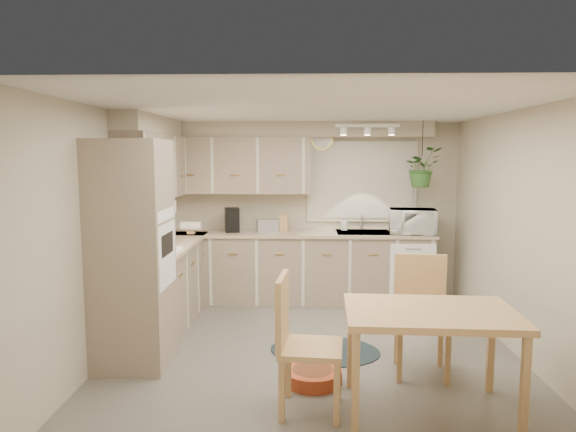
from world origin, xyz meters
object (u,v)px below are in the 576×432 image
at_px(chair_back, 422,317).
at_px(pet_bed, 313,376).
at_px(microwave, 412,219).
at_px(dining_table, 429,361).
at_px(braided_rug, 325,351).
at_px(chair_left, 311,344).

xyz_separation_m(chair_back, pet_bed, (-0.97, -0.21, -0.47)).
bearing_deg(microwave, chair_back, -92.86).
distance_m(pet_bed, microwave, 2.97).
relative_size(dining_table, braided_rug, 1.15).
height_order(dining_table, chair_left, chair_left).
distance_m(chair_back, microwave, 2.32).
xyz_separation_m(dining_table, chair_left, (-0.90, -0.01, 0.13)).
relative_size(chair_left, chair_back, 1.00).
relative_size(chair_left, microwave, 1.79).
bearing_deg(chair_back, braided_rug, -24.91).
bearing_deg(chair_left, chair_back, 130.12).
bearing_deg(chair_left, braided_rug, 177.85).
bearing_deg(braided_rug, dining_table, -58.14).
height_order(chair_left, chair_back, chair_left).
distance_m(dining_table, microwave, 3.02).
bearing_deg(braided_rug, chair_back, -31.34).
bearing_deg(microwave, chair_left, -108.61).
relative_size(chair_back, pet_bed, 2.06).
distance_m(dining_table, braided_rug, 1.46).
height_order(dining_table, microwave, microwave).
bearing_deg(pet_bed, chair_left, -92.55).
distance_m(chair_back, pet_bed, 1.10).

